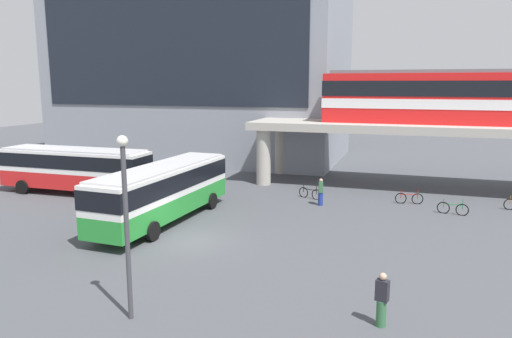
{
  "coord_description": "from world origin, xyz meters",
  "views": [
    {
      "loc": [
        10.06,
        -20.35,
        7.71
      ],
      "look_at": [
        0.52,
        8.59,
        2.2
      ],
      "focal_mm": 33.26,
      "sensor_mm": 36.0,
      "label": 1
    }
  ],
  "objects": [
    {
      "name": "pedestrian_waiting_near_stop",
      "position": [
        4.75,
        8.99,
        0.83
      ],
      "size": [
        0.35,
        0.45,
        1.75
      ],
      "color": "navy",
      "rests_on": "ground_plane"
    },
    {
      "name": "station_building",
      "position": [
        -11.14,
        26.37,
        10.58
      ],
      "size": [
        28.8,
        15.77,
        21.16
      ],
      "color": "gray",
      "rests_on": "ground_plane"
    },
    {
      "name": "elevated_platform",
      "position": [
        15.1,
        16.48,
        4.21
      ],
      "size": [
        33.89,
        6.52,
        4.83
      ],
      "color": "#ADA89E",
      "rests_on": "ground_plane"
    },
    {
      "name": "bus_secondary",
      "position": [
        -12.36,
        6.84,
        1.99
      ],
      "size": [
        11.06,
        2.84,
        3.22
      ],
      "color": "red",
      "rests_on": "ground_plane"
    },
    {
      "name": "bicycle_black",
      "position": [
        3.72,
        10.6,
        0.36
      ],
      "size": [
        1.68,
        0.74,
        1.04
      ],
      "color": "black",
      "rests_on": "ground_plane"
    },
    {
      "name": "bus_main",
      "position": [
        -2.96,
        2.6,
        1.99
      ],
      "size": [
        3.16,
        11.15,
        3.22
      ],
      "color": "#268C33",
      "rests_on": "ground_plane"
    },
    {
      "name": "ground_plane",
      "position": [
        0.0,
        10.0,
        0.0
      ],
      "size": [
        120.0,
        120.0,
        0.0
      ],
      "primitive_type": "plane",
      "color": "#47494F"
    },
    {
      "name": "bicycle_green",
      "position": [
        12.65,
        9.33,
        0.36
      ],
      "size": [
        1.77,
        0.36,
        1.04
      ],
      "color": "black",
      "rests_on": "ground_plane"
    },
    {
      "name": "lamp_post",
      "position": [
        1.52,
        -7.74,
        3.63
      ],
      "size": [
        0.36,
        0.36,
        6.12
      ],
      "color": "#3F3F44",
      "rests_on": "ground_plane"
    },
    {
      "name": "pedestrian_near_building",
      "position": [
        9.45,
        -5.67,
        0.86
      ],
      "size": [
        0.46,
        0.36,
        1.81
      ],
      "color": "#33663F",
      "rests_on": "ground_plane"
    },
    {
      "name": "train",
      "position": [
        15.98,
        16.48,
        6.8
      ],
      "size": [
        24.84,
        2.96,
        3.84
      ],
      "color": "red",
      "rests_on": "elevated_platform"
    },
    {
      "name": "bicycle_red",
      "position": [
        10.15,
        11.19,
        0.36
      ],
      "size": [
        1.77,
        0.37,
        1.04
      ],
      "color": "black",
      "rests_on": "ground_plane"
    }
  ]
}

